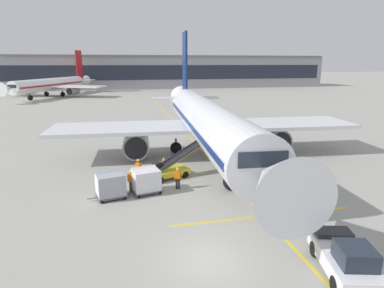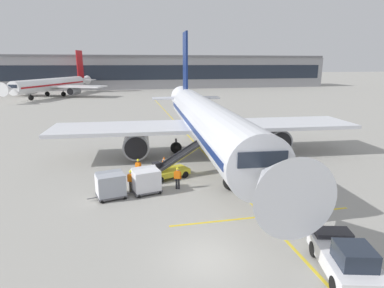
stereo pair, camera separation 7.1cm
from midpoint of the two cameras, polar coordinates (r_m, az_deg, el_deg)
name	(u,v)px [view 2 (the right image)]	position (r m, az deg, el deg)	size (l,w,h in m)	color
ground_plane	(206,260)	(16.94, 2.67, -19.74)	(600.00, 600.00, 0.00)	#9E9B93
parked_airplane	(206,121)	(33.64, 2.55, 4.06)	(31.43, 41.81, 13.80)	silver
belt_loader	(171,168)	(27.42, -3.63, -4.16)	(5.43, 3.15, 2.92)	gold
baggage_cart_lead	(146,180)	(24.40, -8.06, -6.26)	(2.82, 2.02, 1.91)	#515156
baggage_cart_second	(110,184)	(24.00, -14.08, -6.91)	(2.82, 2.02, 1.91)	#515156
pushback_tug	(346,258)	(17.06, 25.60, -17.71)	(3.13, 4.78, 1.83)	silver
ground_crew_by_loader	(131,180)	(24.60, -10.62, -6.20)	(0.52, 0.39, 1.74)	#514C42
ground_crew_by_carts	(138,168)	(27.25, -9.35, -4.12)	(0.49, 0.41, 1.74)	#333847
ground_crew_marshaller	(178,177)	(24.84, -2.47, -5.76)	(0.55, 0.35, 1.74)	black
safety_cone_engine_keepout	(164,160)	(31.02, -4.86, -2.90)	(0.71, 0.71, 0.79)	black
apron_guidance_line_lead_in	(207,156)	(33.76, 2.76, -2.13)	(0.20, 110.00, 0.01)	yellow
apron_guidance_line_stop_bar	(263,217)	(21.43, 12.53, -12.35)	(12.00, 0.20, 0.01)	yellow
terminal_building	(165,72)	(129.59, -4.73, 12.54)	(125.92, 16.85, 12.16)	#939399
distant_airplane	(53,85)	(101.93, -23.28, 9.59)	(30.43, 37.67, 13.37)	white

